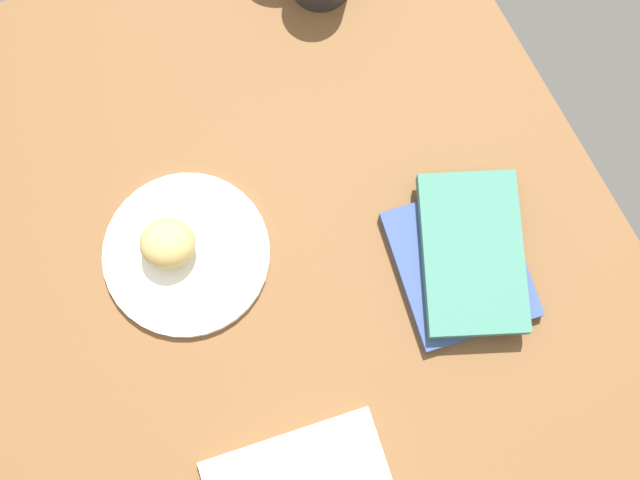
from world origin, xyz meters
TOP-DOWN VIEW (x-y plane):
  - dining_table at (0.00, 0.00)cm, footprint 110.00×90.00cm
  - round_plate at (-9.89, -9.28)cm, footprint 21.90×21.90cm
  - scone_pastry at (-11.22, -10.65)cm, footprint 8.01×8.47cm
  - book_stack at (7.29, 22.78)cm, footprint 24.48×21.13cm

SIDE VIEW (x-z plane):
  - dining_table at x=0.00cm, z-range 0.00..4.00cm
  - round_plate at x=-9.89cm, z-range 4.00..5.40cm
  - book_stack at x=7.29cm, z-range 3.93..8.45cm
  - scone_pastry at x=-11.22cm, z-range 5.40..11.64cm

